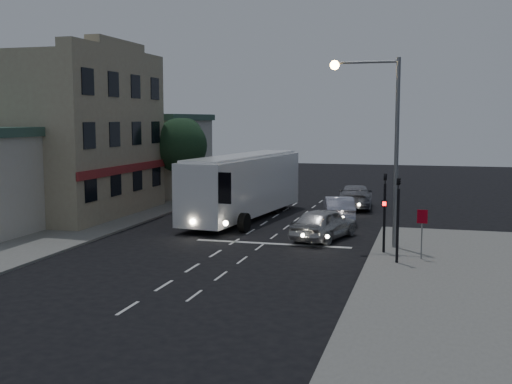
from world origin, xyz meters
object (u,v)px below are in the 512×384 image
(street_tree, at_px, (180,143))
(traffic_signal_main, at_px, (385,203))
(car_sedan_a, at_px, (339,209))
(traffic_signal_side, at_px, (398,210))
(car_sedan_b, at_px, (355,196))
(car_suv, at_px, (324,224))
(streetlight, at_px, (383,130))
(tour_bus, at_px, (244,185))
(regulatory_sign, at_px, (422,226))

(street_tree, bearing_deg, traffic_signal_main, -42.03)
(car_sedan_a, distance_m, traffic_signal_side, 11.82)
(car_sedan_a, xyz_separation_m, car_sedan_b, (0.28, 6.34, 0.04))
(car_sedan_a, relative_size, car_sedan_b, 0.84)
(car_suv, bearing_deg, car_sedan_b, -75.05)
(car_sedan_b, bearing_deg, streetlight, 96.72)
(tour_bus, relative_size, car_sedan_a, 2.82)
(car_sedan_a, height_order, street_tree, street_tree)
(traffic_signal_main, relative_size, regulatory_sign, 1.86)
(streetlight, bearing_deg, traffic_signal_main, -79.80)
(car_sedan_a, xyz_separation_m, street_tree, (-12.44, 5.25, 3.71))
(car_suv, xyz_separation_m, regulatory_sign, (5.00, -4.04, 0.76))
(car_suv, relative_size, regulatory_sign, 2.23)
(car_suv, distance_m, street_tree, 17.20)
(traffic_signal_main, bearing_deg, regulatory_sign, -30.84)
(traffic_signal_main, distance_m, streetlight, 3.61)
(tour_bus, xyz_separation_m, car_sedan_b, (6.15, 6.82, -1.35))
(car_sedan_a, distance_m, streetlight, 9.57)
(car_sedan_b, distance_m, streetlight, 15.03)
(car_sedan_b, bearing_deg, traffic_signal_side, 97.56)
(street_tree, bearing_deg, car_sedan_b, 4.92)
(car_sedan_b, xyz_separation_m, traffic_signal_main, (3.09, -15.34, 1.59))
(car_sedan_a, xyz_separation_m, traffic_signal_side, (4.06, -10.98, 1.64))
(streetlight, bearing_deg, car_suv, 152.24)
(car_suv, distance_m, traffic_signal_side, 6.59)
(regulatory_sign, height_order, street_tree, street_tree)
(car_suv, bearing_deg, street_tree, -25.97)
(car_sedan_b, height_order, street_tree, street_tree)
(street_tree, bearing_deg, regulatory_sign, -41.08)
(tour_bus, distance_m, street_tree, 9.02)
(traffic_signal_main, distance_m, traffic_signal_side, 2.10)
(traffic_signal_main, relative_size, street_tree, 0.66)
(traffic_signal_side, bearing_deg, regulatory_sign, 43.92)
(car_sedan_a, bearing_deg, street_tree, -35.29)
(tour_bus, relative_size, car_sedan_b, 2.35)
(car_sedan_a, bearing_deg, regulatory_sign, 104.38)
(regulatory_sign, bearing_deg, tour_bus, 138.91)
(tour_bus, relative_size, regulatory_sign, 6.09)
(car_suv, distance_m, car_sedan_b, 12.32)
(car_sedan_b, bearing_deg, street_tree, 0.14)
(traffic_signal_main, bearing_deg, street_tree, 137.97)
(car_sedan_a, bearing_deg, traffic_signal_main, 98.05)
(regulatory_sign, distance_m, street_tree, 23.40)
(regulatory_sign, xyz_separation_m, street_tree, (-17.51, 15.26, 2.90))
(car_sedan_b, relative_size, regulatory_sign, 2.59)
(car_suv, relative_size, car_sedan_b, 0.86)
(car_sedan_a, xyz_separation_m, regulatory_sign, (5.06, -10.02, 0.81))
(car_sedan_b, bearing_deg, traffic_signal_main, 96.60)
(traffic_signal_main, xyz_separation_m, regulatory_sign, (1.70, -1.01, -0.82))
(car_sedan_b, bearing_deg, car_suv, 84.26)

